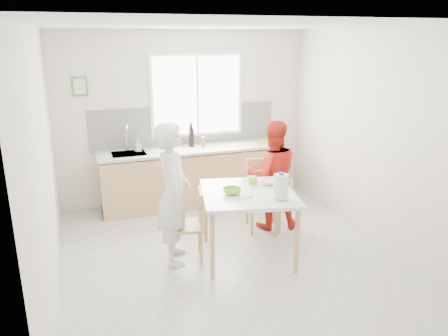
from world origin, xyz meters
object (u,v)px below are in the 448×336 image
(person_white, at_px, (174,194))
(person_red, at_px, (272,175))
(bowl_white, at_px, (269,182))
(dining_table, at_px, (248,199))
(chair_far, at_px, (263,191))
(wine_bottle_a, at_px, (191,136))
(wine_bottle_b, at_px, (192,137))
(chair_left, at_px, (191,222))
(bowl_green, at_px, (232,191))
(milk_jug, at_px, (281,186))

(person_white, relative_size, person_red, 1.10)
(bowl_white, bearing_deg, dining_table, -152.56)
(chair_far, relative_size, person_red, 0.63)
(wine_bottle_a, relative_size, wine_bottle_b, 1.07)
(chair_left, bearing_deg, dining_table, 90.00)
(person_white, bearing_deg, person_red, -58.97)
(chair_far, distance_m, wine_bottle_b, 1.53)
(bowl_green, xyz_separation_m, milk_jug, (0.46, -0.34, 0.12))
(dining_table, height_order, bowl_white, bowl_white)
(person_red, bearing_deg, wine_bottle_a, -46.84)
(person_white, relative_size, bowl_white, 7.19)
(chair_far, bearing_deg, person_white, -146.17)
(bowl_white, relative_size, wine_bottle_b, 0.78)
(wine_bottle_a, bearing_deg, bowl_green, -91.44)
(chair_far, relative_size, bowl_green, 4.46)
(person_red, bearing_deg, wine_bottle_b, -46.76)
(person_red, distance_m, wine_bottle_b, 1.55)
(bowl_green, bearing_deg, wine_bottle_b, 88.20)
(wine_bottle_a, xyz_separation_m, wine_bottle_b, (0.01, -0.02, -0.01))
(chair_left, xyz_separation_m, wine_bottle_a, (0.51, 1.88, 0.60))
(dining_table, relative_size, chair_far, 1.33)
(dining_table, relative_size, chair_left, 1.48)
(chair_far, bearing_deg, dining_table, -113.04)
(bowl_green, distance_m, milk_jug, 0.59)
(dining_table, bearing_deg, bowl_white, 27.44)
(bowl_white, distance_m, milk_jug, 0.55)
(bowl_white, height_order, wine_bottle_b, wine_bottle_b)
(bowl_white, height_order, milk_jug, milk_jug)
(person_white, relative_size, wine_bottle_b, 5.62)
(wine_bottle_a, bearing_deg, chair_left, -105.29)
(chair_left, height_order, person_red, person_red)
(chair_left, bearing_deg, wine_bottle_b, 176.55)
(person_red, distance_m, bowl_white, 0.60)
(dining_table, xyz_separation_m, chair_left, (-0.67, 0.15, -0.27))
(dining_table, bearing_deg, chair_left, 167.64)
(dining_table, height_order, wine_bottle_a, wine_bottle_a)
(chair_left, relative_size, wine_bottle_a, 2.73)
(bowl_green, xyz_separation_m, bowl_white, (0.55, 0.19, -0.01))
(chair_far, height_order, wine_bottle_a, wine_bottle_a)
(dining_table, xyz_separation_m, wine_bottle_a, (-0.16, 2.02, 0.33))
(person_white, distance_m, person_red, 1.58)
(wine_bottle_a, bearing_deg, chair_far, -62.52)
(chair_far, distance_m, wine_bottle_a, 1.56)
(chair_left, height_order, wine_bottle_a, wine_bottle_a)
(bowl_green, height_order, bowl_white, bowl_green)
(wine_bottle_a, bearing_deg, bowl_white, -74.78)
(chair_left, distance_m, person_white, 0.41)
(dining_table, bearing_deg, chair_far, 54.60)
(milk_jug, height_order, wine_bottle_b, wine_bottle_b)
(dining_table, relative_size, person_red, 0.84)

